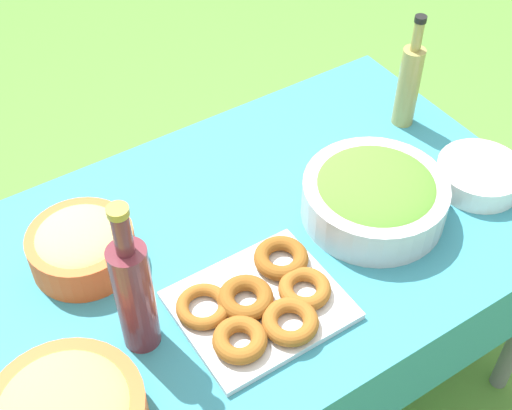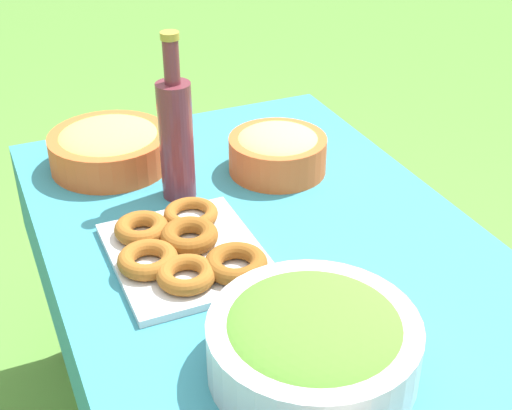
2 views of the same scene
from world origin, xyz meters
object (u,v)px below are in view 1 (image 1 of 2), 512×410
Objects in this scene: salad_bowl at (375,196)px; wine_bottle at (134,293)px; donut_platter at (262,302)px; plate_stack at (479,175)px; pasta_bowl at (81,245)px; olive_oil_bottle at (409,83)px.

wine_bottle is (0.62, 0.02, 0.09)m from salad_bowl.
donut_platter is at bearing 163.80° from wine_bottle.
donut_platter is at bearing 2.32° from plate_stack.
wine_bottle reaches higher than salad_bowl.
wine_bottle reaches higher than pasta_bowl.
olive_oil_bottle is at bearing -154.59° from donut_platter.
plate_stack is at bearing 88.13° from olive_oil_bottle.
wine_bottle is at bearing -16.20° from donut_platter.
salad_bowl reaches higher than plate_stack.
pasta_bowl is (0.63, -0.23, -0.01)m from salad_bowl.
donut_platter is 1.13× the size of olive_oil_bottle.
wine_bottle is (0.24, -0.07, 0.13)m from donut_platter.
salad_bowl is 0.68m from pasta_bowl.
salad_bowl is at bearing -166.48° from donut_platter.
donut_platter is at bearing 25.41° from olive_oil_bottle.
salad_bowl is at bearing 37.73° from olive_oil_bottle.
plate_stack is 0.91m from wine_bottle.
pasta_bowl reaches higher than plate_stack.
donut_platter is 1.72× the size of plate_stack.
plate_stack is 0.65× the size of olive_oil_bottle.
wine_bottle is (-0.02, 0.25, 0.10)m from pasta_bowl.
wine_bottle is (0.90, -0.04, 0.12)m from plate_stack.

